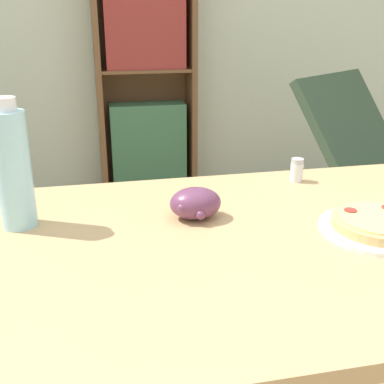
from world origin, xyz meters
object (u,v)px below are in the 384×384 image
Objects in this scene: pizza_on_plate at (380,225)px; lounge_chair_far at (373,190)px; grape_bunch at (195,203)px; drink_bottle at (13,168)px; salt_shaker at (297,170)px; bookshelf at (146,81)px.

lounge_chair_far reaches higher than pizza_on_plate.
drink_bottle reaches higher than grape_bunch.
salt_shaker reaches higher than pizza_on_plate.
salt_shaker is (0.72, 0.15, -0.10)m from drink_bottle.
lounge_chair_far is (0.88, 1.36, -0.48)m from pizza_on_plate.
grape_bunch is 0.38m from salt_shaker.
bookshelf is at bearing 76.16° from drink_bottle.
salt_shaker is 0.04× the size of bookshelf.
pizza_on_plate is 0.26× the size of lounge_chair_far.
bookshelf is (-0.22, 2.40, -0.00)m from pizza_on_plate.
pizza_on_plate is 0.35m from salt_shaker.
grape_bunch is 1.81m from lounge_chair_far.
lounge_chair_far is 1.59m from bookshelf.
salt_shaker is at bearing 11.86° from drink_bottle.
grape_bunch is at bearing -169.24° from lounge_chair_far.
drink_bottle reaches higher than pizza_on_plate.
lounge_chair_far is at bearing -43.35° from bookshelf.
grape_bunch is at bearing -93.87° from bookshelf.
pizza_on_plate is 0.80m from drink_bottle.
grape_bunch is 0.12× the size of lounge_chair_far.
drink_bottle is at bearing -103.84° from bookshelf.
drink_bottle is 0.75m from salt_shaker.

